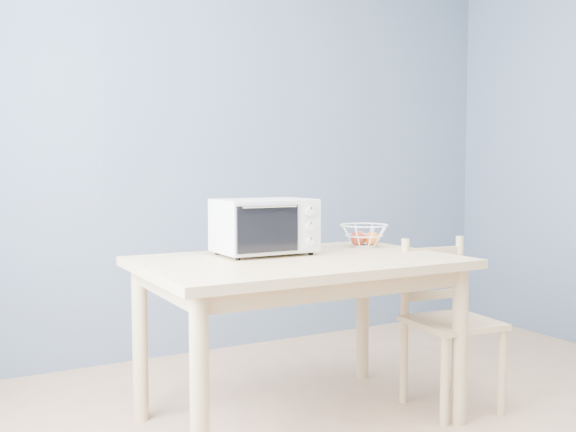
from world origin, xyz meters
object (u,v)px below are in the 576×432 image
dining_table (299,280)px  dining_chair (447,325)px  fruit_basket (363,235)px  toaster_oven (261,226)px

dining_table → dining_chair: size_ratio=1.73×
fruit_basket → dining_chair: (0.22, -0.39, -0.41)m
fruit_basket → dining_chair: fruit_basket is taller
fruit_basket → dining_chair: 0.61m
toaster_oven → dining_chair: size_ratio=0.55×
toaster_oven → dining_chair: toaster_oven is taller
dining_table → dining_chair: dining_chair is taller
dining_table → toaster_oven: size_ratio=3.17×
fruit_basket → dining_chair: bearing=-60.3°
toaster_oven → fruit_basket: bearing=2.9°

